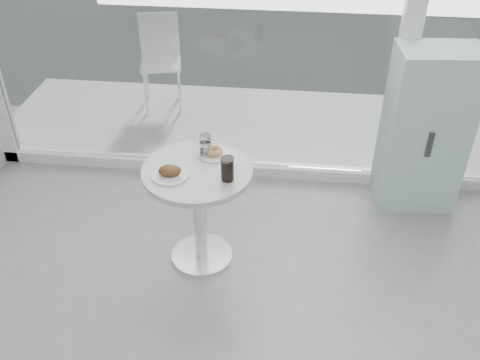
# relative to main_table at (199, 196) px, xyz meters

# --- Properties ---
(main_table) EXTENTS (0.72, 0.72, 0.77)m
(main_table) POSITION_rel_main_table_xyz_m (0.00, 0.00, 0.00)
(main_table) COLOR white
(main_table) RESTS_ON ground
(patio_deck) EXTENTS (5.60, 1.60, 0.05)m
(patio_deck) POSITION_rel_main_table_xyz_m (0.50, 1.90, -0.53)
(patio_deck) COLOR silver
(patio_deck) RESTS_ON ground
(mint_cabinet) EXTENTS (0.63, 0.45, 1.31)m
(mint_cabinet) POSITION_rel_main_table_xyz_m (1.60, 0.88, 0.10)
(mint_cabinet) COLOR #A3D0BC
(mint_cabinet) RESTS_ON ground
(patio_chair) EXTENTS (0.48, 0.48, 0.93)m
(patio_chair) POSITION_rel_main_table_xyz_m (-0.80, 2.29, 0.03)
(patio_chair) COLOR white
(patio_chair) RESTS_ON patio_deck
(plate_fritter) EXTENTS (0.24, 0.24, 0.07)m
(plate_fritter) POSITION_rel_main_table_xyz_m (-0.15, -0.09, 0.25)
(plate_fritter) COLOR white
(plate_fritter) RESTS_ON main_table
(plate_donut) EXTENTS (0.21, 0.21, 0.05)m
(plate_donut) POSITION_rel_main_table_xyz_m (0.08, 0.18, 0.24)
(plate_donut) COLOR white
(plate_donut) RESTS_ON main_table
(water_tumbler_a) EXTENTS (0.08, 0.08, 0.13)m
(water_tumbler_a) POSITION_rel_main_table_xyz_m (0.02, 0.21, 0.28)
(water_tumbler_a) COLOR white
(water_tumbler_a) RESTS_ON main_table
(water_tumbler_b) EXTENTS (0.07, 0.07, 0.11)m
(water_tumbler_b) POSITION_rel_main_table_xyz_m (0.02, 0.16, 0.27)
(water_tumbler_b) COLOR white
(water_tumbler_b) RESTS_ON main_table
(cola_glass) EXTENTS (0.08, 0.08, 0.16)m
(cola_glass) POSITION_rel_main_table_xyz_m (0.21, -0.09, 0.30)
(cola_glass) COLOR white
(cola_glass) RESTS_ON main_table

